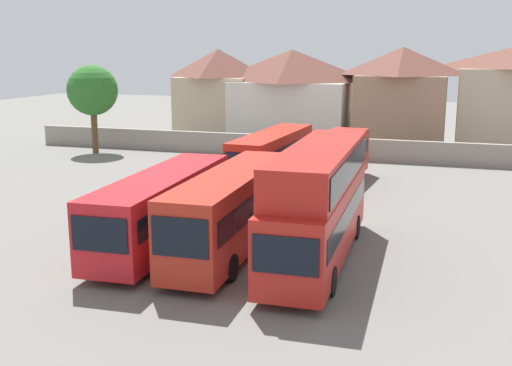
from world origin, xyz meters
TOP-DOWN VIEW (x-y plane):
  - ground at (0.00, 18.00)m, footprint 140.00×140.00m
  - depot_boundary_wall at (0.00, 24.94)m, footprint 56.00×0.50m
  - bus_1 at (-3.47, -0.04)m, footprint 3.11×11.72m
  - bus_2 at (-0.17, 0.12)m, footprint 2.73×11.79m
  - bus_3 at (3.69, 0.07)m, footprint 2.91×11.94m
  - bus_4 at (-2.63, 14.99)m, footprint 2.95×11.58m
  - bus_5 at (1.61, 14.71)m, footprint 3.28×10.52m
  - house_terrace_left at (-13.36, 32.75)m, footprint 7.54×7.01m
  - house_terrace_centre at (-5.81, 32.55)m, footprint 11.35×7.57m
  - house_terrace_right at (4.43, 32.11)m, footprint 8.16×6.94m
  - tree_left_of_lot at (-20.81, 21.94)m, footprint 4.33×4.33m

SIDE VIEW (x-z plane):
  - ground at x=0.00m, z-range 0.00..0.00m
  - depot_boundary_wall at x=0.00m, z-range 0.00..1.80m
  - bus_5 at x=1.61m, z-range 0.24..3.53m
  - bus_1 at x=-3.47m, z-range 0.24..3.54m
  - bus_4 at x=-2.63m, z-range 0.24..3.56m
  - bus_2 at x=-0.17m, z-range 0.25..3.80m
  - bus_3 at x=3.69m, z-range 0.31..5.16m
  - house_terrace_centre at x=-5.81m, z-range 0.10..8.98m
  - house_terrace_left at x=-13.36m, z-range 0.09..9.04m
  - house_terrace_right at x=4.43m, z-range 0.09..9.19m
  - tree_left_of_lot at x=-20.81m, z-range 1.58..9.18m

